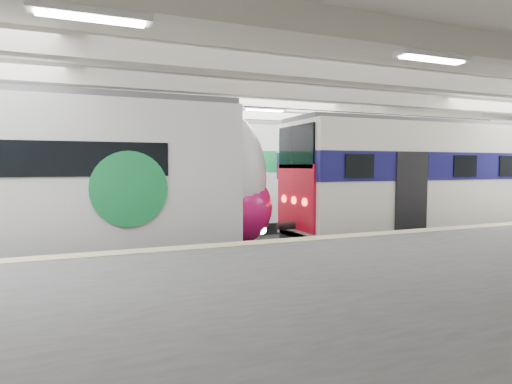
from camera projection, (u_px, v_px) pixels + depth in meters
name	position (u px, v px, depth m)	size (l,w,h in m)	color
station_hall	(317.00, 153.00, 12.09)	(36.00, 24.00, 5.75)	black
modern_emu	(24.00, 188.00, 10.91)	(14.86, 3.07, 4.74)	silver
older_rer	(452.00, 180.00, 16.38)	(13.65, 3.01, 4.49)	white
far_train	(128.00, 176.00, 17.15)	(15.13, 3.68, 4.75)	silver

